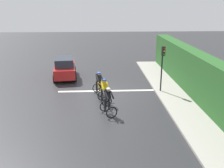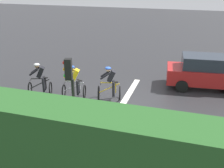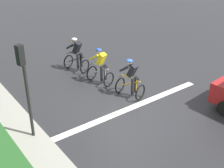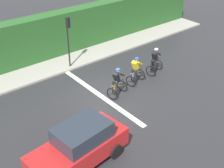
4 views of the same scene
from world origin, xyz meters
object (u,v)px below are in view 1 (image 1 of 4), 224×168
car_red (65,68)px  traffic_light_near_crossing (162,62)px  cyclist_lead (108,102)px  cyclist_mid (99,84)px  cyclist_second (104,91)px

car_red → traffic_light_near_crossing: bearing=150.3°
cyclist_lead → cyclist_mid: (0.51, -3.46, 0.00)m
cyclist_second → cyclist_mid: (0.34, -1.69, 0.00)m
cyclist_lead → cyclist_second: (0.17, -1.77, 0.00)m
car_red → cyclist_lead: bearing=113.5°
cyclist_second → traffic_light_near_crossing: size_ratio=0.50×
car_red → traffic_light_near_crossing: 8.55m
cyclist_mid → traffic_light_near_crossing: (-4.44, -0.18, 1.43)m
cyclist_second → cyclist_mid: size_ratio=1.00×
cyclist_lead → traffic_light_near_crossing: 5.55m
car_red → traffic_light_near_crossing: (-7.33, 4.18, 1.35)m
cyclist_second → cyclist_mid: 1.73m
cyclist_lead → cyclist_mid: size_ratio=1.00×
cyclist_second → car_red: car_red is taller
traffic_light_near_crossing → cyclist_mid: bearing=2.3°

